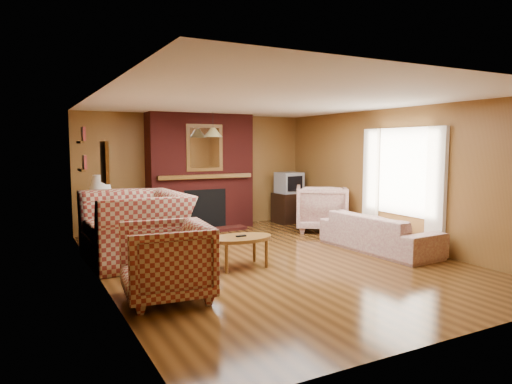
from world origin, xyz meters
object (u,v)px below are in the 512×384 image
crt_tv (289,183)px  floral_sofa (379,232)px  plaid_loveseat (135,227)px  coffee_table (241,240)px  tv_stand (289,208)px  table_lamp (100,191)px  fireplace (201,173)px  plaid_armchair (166,261)px  side_table (102,227)px  floral_armchair (321,208)px

crt_tv → floral_sofa: bearing=-92.8°
plaid_loveseat → coffee_table: bearing=47.1°
floral_sofa → tv_stand: size_ratio=3.12×
tv_stand → plaid_loveseat: bearing=-157.6°
coffee_table → table_lamp: table_lamp is taller
fireplace → coffee_table: bearing=-100.8°
coffee_table → crt_tv: 3.99m
fireplace → floral_sofa: size_ratio=1.14×
fireplace → coffee_table: (-0.60, -3.14, -0.79)m
plaid_armchair → table_lamp: table_lamp is taller
floral_sofa → crt_tv: bearing=-6.4°
plaid_armchair → side_table: (-0.15, 3.45, -0.14)m
table_lamp → plaid_loveseat: bearing=-80.7°
floral_armchair → crt_tv: (-0.06, 1.15, 0.44)m
plaid_armchair → side_table: plaid_armchair is taller
floral_armchair → coffee_table: 3.25m
plaid_armchair → tv_stand: 5.52m
floral_sofa → crt_tv: size_ratio=3.91×
tv_stand → coffee_table: bearing=-135.2°
floral_armchair → crt_tv: bearing=-53.8°
table_lamp → tv_stand: (4.15, 0.35, -0.61)m
floral_armchair → tv_stand: size_ratio=1.54×
plaid_loveseat → coffee_table: size_ratio=1.71×
table_lamp → fireplace: bearing=14.3°
coffee_table → side_table: size_ratio=1.57×
plaid_armchair → floral_armchair: 4.84m
floral_sofa → floral_armchair: bearing=-9.8°
table_lamp → tv_stand: bearing=4.8°
plaid_loveseat → floral_sofa: 3.94m
plaid_armchair → coffee_table: (1.35, 0.84, -0.05)m
floral_sofa → coffee_table: (-2.50, 0.12, 0.09)m
table_lamp → floral_sofa: bearing=-34.3°
floral_sofa → side_table: bearing=52.2°
plaid_armchair → floral_armchair: floral_armchair is taller
fireplace → plaid_loveseat: bearing=-131.8°
table_lamp → crt_tv: table_lamp is taller
plaid_armchair → floral_sofa: 3.92m
plaid_loveseat → tv_stand: (3.90, 1.88, -0.19)m
plaid_armchair → table_lamp: 3.49m
crt_tv → plaid_armchair: bearing=-136.5°
tv_stand → crt_tv: size_ratio=1.25×
fireplace → coffee_table: fireplace is taller
coffee_table → crt_tv: size_ratio=1.74×
floral_armchair → tv_stand: 1.16m
tv_stand → crt_tv: (0.00, -0.01, 0.57)m
floral_armchair → side_table: (-4.21, 0.81, -0.17)m
coffee_table → table_lamp: size_ratio=1.49×
table_lamp → plaid_armchair: bearing=-87.5°
tv_stand → plaid_armchair: bearing=-139.8°
plaid_loveseat → plaid_armchair: 1.92m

